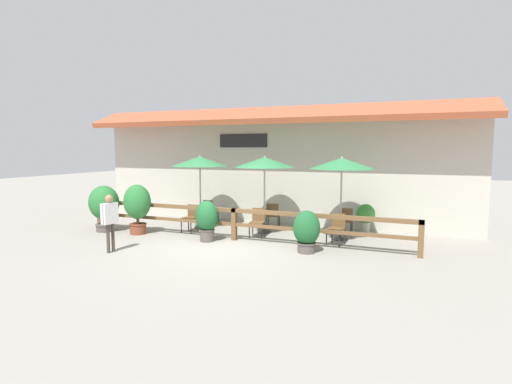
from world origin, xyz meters
TOP-DOWN VIEW (x-y plane):
  - ground_plane at (0.00, 0.00)m, footprint 60.00×60.00m
  - building_facade at (-0.00, 4.10)m, footprint 14.28×1.49m
  - patio_railing at (0.00, 1.05)m, footprint 10.40×0.14m
  - patio_umbrella_near at (-1.88, 2.32)m, footprint 1.91×1.91m
  - dining_table_near at (-1.88, 2.32)m, footprint 0.84×0.84m
  - chair_near_streetside at (-1.84, 1.62)m, footprint 0.45×0.45m
  - chair_near_wallside at (-1.90, 3.03)m, footprint 0.47×0.47m
  - patio_umbrella_middle at (0.45, 2.39)m, footprint 1.91×1.91m
  - dining_table_middle at (0.45, 2.39)m, footprint 0.84×0.84m
  - chair_middle_streetside at (0.47, 1.73)m, footprint 0.47×0.47m
  - chair_middle_wallside at (0.50, 3.05)m, footprint 0.50×0.50m
  - patio_umbrella_far at (2.91, 2.31)m, footprint 1.91×1.91m
  - dining_table_far at (2.91, 2.31)m, footprint 0.84×0.84m
  - chair_far_streetside at (2.92, 1.67)m, footprint 0.50×0.50m
  - chair_far_wallside at (2.95, 2.94)m, footprint 0.51×0.51m
  - potted_plant_corner_fern at (-3.21, 0.67)m, footprint 0.87×0.79m
  - potted_plant_small_flowering at (2.36, 0.47)m, footprint 0.71×0.64m
  - potted_plant_broad_leaf at (-0.67, 0.61)m, footprint 0.68×0.61m
  - potted_plant_tall_tropical at (-4.49, 0.59)m, footprint 1.01×0.91m
  - potted_plant_entrance_palm at (3.49, 3.55)m, footprint 0.59×0.53m
  - pedestrian at (-2.40, -1.45)m, footprint 0.26×0.53m

SIDE VIEW (x-z plane):
  - ground_plane at x=0.00m, z-range 0.00..0.00m
  - chair_near_streetside at x=-1.84m, z-range 0.06..0.94m
  - chair_near_wallside at x=-1.90m, z-range 0.06..0.94m
  - chair_middle_streetside at x=0.47m, z-range 0.06..0.94m
  - chair_middle_wallside at x=0.50m, z-range 0.06..0.94m
  - chair_far_streetside at x=2.92m, z-range 0.06..0.94m
  - chair_far_wallside at x=2.95m, z-range 0.06..0.94m
  - potted_plant_entrance_palm at x=3.49m, z-range 0.09..1.04m
  - dining_table_near at x=-1.88m, z-range 0.21..0.94m
  - dining_table_middle at x=0.45m, z-range 0.21..0.94m
  - dining_table_far at x=2.91m, z-range 0.21..0.94m
  - potted_plant_small_flowering at x=2.36m, z-range 0.03..1.14m
  - potted_plant_broad_leaf at x=-0.67m, z-range 0.06..1.26m
  - patio_railing at x=0.00m, z-range 0.22..1.17m
  - potted_plant_tall_tropical at x=-4.49m, z-range 0.13..1.64m
  - potted_plant_corner_fern at x=-3.21m, z-range 0.15..1.73m
  - pedestrian at x=-2.40m, z-range 0.22..1.74m
  - building_facade at x=0.00m, z-range 0.05..4.28m
  - patio_umbrella_near at x=-1.88m, z-range 1.04..3.52m
  - patio_umbrella_middle at x=0.45m, z-range 1.04..3.52m
  - patio_umbrella_far at x=2.91m, z-range 1.04..3.52m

